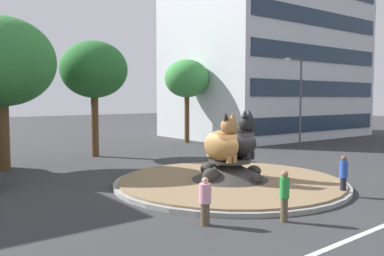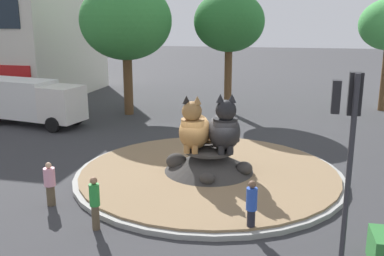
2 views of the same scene
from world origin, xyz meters
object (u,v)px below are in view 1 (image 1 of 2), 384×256
object	(u,v)px
streetlight_arm	(299,96)
third_tree_left	(1,62)
second_tree_near_tower	(187,79)
pedestrian_green_shirt	(284,194)
cat_statue_black	(239,141)
office_tower	(267,13)
pedestrian_blue_shirt	(343,175)
pedestrian_pink_shirt	(205,200)
cat_statue_tabby	(223,143)
broadleaf_tree_behind_island	(94,70)

from	to	relation	value
streetlight_arm	third_tree_left	bearing A→B (deg)	-2.72
second_tree_near_tower	pedestrian_green_shirt	distance (m)	25.02
cat_statue_black	second_tree_near_tower	size ratio (longest dim) A/B	0.33
office_tower	pedestrian_blue_shirt	size ratio (longest dim) A/B	15.50
streetlight_arm	second_tree_near_tower	bearing A→B (deg)	-54.03
third_tree_left	pedestrian_green_shirt	size ratio (longest dim) A/B	5.03
second_tree_near_tower	pedestrian_blue_shirt	distance (m)	22.39
cat_statue_black	pedestrian_pink_shirt	distance (m)	7.02
cat_statue_tabby	pedestrian_blue_shirt	bearing A→B (deg)	31.85
broadleaf_tree_behind_island	streetlight_arm	world-z (taller)	broadleaf_tree_behind_island
streetlight_arm	pedestrian_pink_shirt	world-z (taller)	streetlight_arm
cat_statue_black	pedestrian_blue_shirt	world-z (taller)	cat_statue_black
broadleaf_tree_behind_island	office_tower	bearing A→B (deg)	8.60
cat_statue_black	broadleaf_tree_behind_island	xyz separation A→B (m)	(-1.49, 12.78, 4.03)
streetlight_arm	pedestrian_green_shirt	world-z (taller)	streetlight_arm
second_tree_near_tower	third_tree_left	xyz separation A→B (m)	(-17.15, -4.84, 0.28)
cat_statue_tabby	broadleaf_tree_behind_island	size ratio (longest dim) A/B	0.29
pedestrian_pink_shirt	second_tree_near_tower	bearing A→B (deg)	131.21
cat_statue_tabby	pedestrian_pink_shirt	xyz separation A→B (m)	(-4.40, -3.85, -1.23)
cat_statue_tabby	third_tree_left	world-z (taller)	third_tree_left
streetlight_arm	pedestrian_green_shirt	distance (m)	21.34
cat_statue_tabby	broadleaf_tree_behind_island	world-z (taller)	broadleaf_tree_behind_island
broadleaf_tree_behind_island	cat_statue_black	bearing A→B (deg)	-83.34
streetlight_arm	pedestrian_green_shirt	size ratio (longest dim) A/B	4.30
cat_statue_black	pedestrian_green_shirt	xyz separation A→B (m)	(-3.31, -5.40, -1.15)
cat_statue_black	second_tree_near_tower	distance (m)	18.58
second_tree_near_tower	pedestrian_green_shirt	size ratio (longest dim) A/B	4.43
pedestrian_green_shirt	third_tree_left	bearing A→B (deg)	164.93
pedestrian_blue_shirt	office_tower	bearing A→B (deg)	28.66
streetlight_arm	pedestrian_green_shirt	xyz separation A→B (m)	(-17.22, -12.14, -3.36)
pedestrian_blue_shirt	pedestrian_pink_shirt	size ratio (longest dim) A/B	1.09
second_tree_near_tower	pedestrian_blue_shirt	world-z (taller)	second_tree_near_tower
office_tower	pedestrian_green_shirt	size ratio (longest dim) A/B	15.49
streetlight_arm	cat_statue_tabby	bearing A→B (deg)	32.48
cat_statue_tabby	office_tower	distance (m)	29.61
second_tree_near_tower	pedestrian_blue_shirt	size ratio (longest dim) A/B	4.43
office_tower	pedestrian_blue_shirt	xyz separation A→B (m)	(-19.22, -20.86, -12.58)
cat_statue_tabby	pedestrian_blue_shirt	world-z (taller)	cat_statue_tabby
cat_statue_tabby	streetlight_arm	size ratio (longest dim) A/B	0.31
office_tower	streetlight_arm	bearing A→B (deg)	-123.76
office_tower	third_tree_left	bearing A→B (deg)	-167.55
cat_statue_black	pedestrian_pink_shirt	xyz separation A→B (m)	(-5.62, -4.01, -1.26)
third_tree_left	cat_statue_tabby	bearing A→B (deg)	-58.36
streetlight_arm	broadleaf_tree_behind_island	bearing A→B (deg)	-13.42
third_tree_left	streetlight_arm	size ratio (longest dim) A/B	1.17
broadleaf_tree_behind_island	second_tree_near_tower	xyz separation A→B (m)	(10.63, 2.94, -0.21)
third_tree_left	second_tree_near_tower	bearing A→B (deg)	15.75
cat_statue_black	cat_statue_tabby	bearing A→B (deg)	-96.16
second_tree_near_tower	pedestrian_green_shirt	xyz separation A→B (m)	(-12.45, -21.12, -4.98)
broadleaf_tree_behind_island	pedestrian_blue_shirt	world-z (taller)	broadleaf_tree_behind_island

